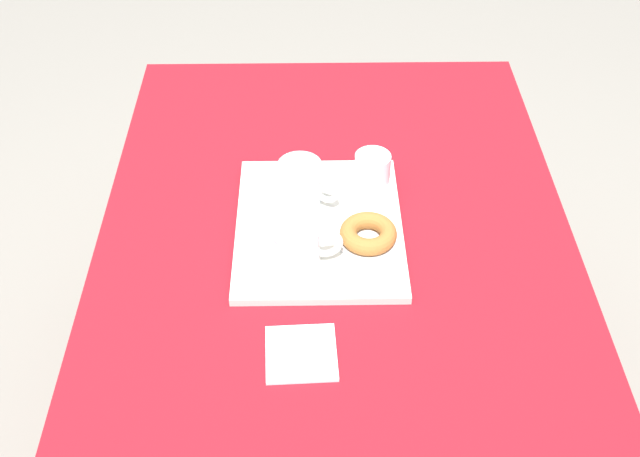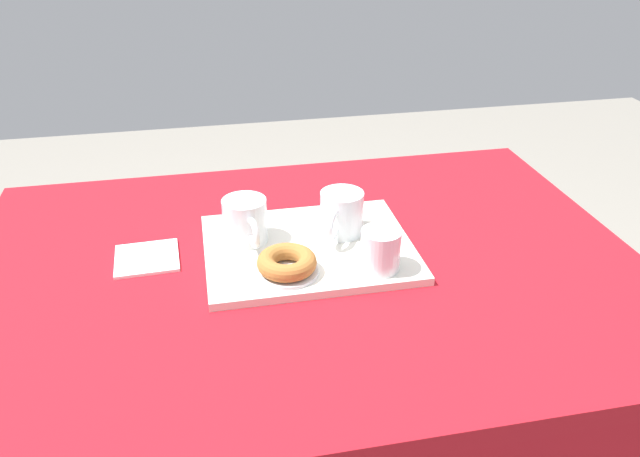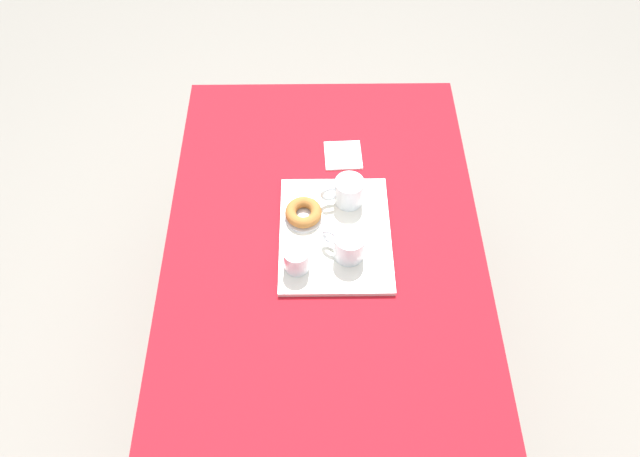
{
  "view_description": "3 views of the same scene",
  "coord_description": "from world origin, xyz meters",
  "px_view_note": "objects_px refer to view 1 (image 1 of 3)",
  "views": [
    {
      "loc": [
        1.14,
        -0.05,
        1.82
      ],
      "look_at": [
        0.01,
        -0.03,
        0.8
      ],
      "focal_mm": 44.28,
      "sensor_mm": 36.0,
      "label": 1
    },
    {
      "loc": [
        0.18,
        1.01,
        1.42
      ],
      "look_at": [
        -0.03,
        -0.03,
        0.83
      ],
      "focal_mm": 35.43,
      "sensor_mm": 36.0,
      "label": 2
    },
    {
      "loc": [
        -0.94,
        0.02,
        2.17
      ],
      "look_at": [
        0.0,
        0.01,
        0.79
      ],
      "focal_mm": 32.03,
      "sensor_mm": 36.0,
      "label": 3
    }
  ],
  "objects_px": {
    "paper_napkin": "(301,353)",
    "donut_plate_left": "(368,241)",
    "serving_tray": "(319,226)",
    "sugar_donut_left": "(368,234)",
    "tea_mug_left": "(297,250)",
    "tea_mug_right": "(301,183)",
    "water_glass_near": "(372,173)",
    "dining_table": "(335,270)"
  },
  "relations": [
    {
      "from": "donut_plate_left",
      "to": "paper_napkin",
      "type": "distance_m",
      "value": 0.28
    },
    {
      "from": "tea_mug_right",
      "to": "water_glass_near",
      "type": "relative_size",
      "value": 1.57
    },
    {
      "from": "tea_mug_left",
      "to": "donut_plate_left",
      "type": "bearing_deg",
      "value": 114.44
    },
    {
      "from": "serving_tray",
      "to": "paper_napkin",
      "type": "bearing_deg",
      "value": -6.28
    },
    {
      "from": "serving_tray",
      "to": "sugar_donut_left",
      "type": "height_order",
      "value": "sugar_donut_left"
    },
    {
      "from": "tea_mug_left",
      "to": "water_glass_near",
      "type": "xyz_separation_m",
      "value": [
        -0.23,
        0.15,
        -0.01
      ]
    },
    {
      "from": "sugar_donut_left",
      "to": "dining_table",
      "type": "bearing_deg",
      "value": -127.92
    },
    {
      "from": "donut_plate_left",
      "to": "paper_napkin",
      "type": "relative_size",
      "value": 0.96
    },
    {
      "from": "dining_table",
      "to": "water_glass_near",
      "type": "bearing_deg",
      "value": 147.9
    },
    {
      "from": "dining_table",
      "to": "serving_tray",
      "type": "xyz_separation_m",
      "value": [
        -0.01,
        -0.03,
        0.11
      ]
    },
    {
      "from": "tea_mug_right",
      "to": "donut_plate_left",
      "type": "bearing_deg",
      "value": 44.21
    },
    {
      "from": "dining_table",
      "to": "sugar_donut_left",
      "type": "bearing_deg",
      "value": 52.08
    },
    {
      "from": "serving_tray",
      "to": "sugar_donut_left",
      "type": "bearing_deg",
      "value": 58.56
    },
    {
      "from": "dining_table",
      "to": "donut_plate_left",
      "type": "xyz_separation_m",
      "value": [
        0.05,
        0.06,
        0.12
      ]
    },
    {
      "from": "dining_table",
      "to": "paper_napkin",
      "type": "relative_size",
      "value": 10.75
    },
    {
      "from": "tea_mug_right",
      "to": "paper_napkin",
      "type": "relative_size",
      "value": 1.02
    },
    {
      "from": "serving_tray",
      "to": "sugar_donut_left",
      "type": "xyz_separation_m",
      "value": [
        0.06,
        0.09,
        0.03
      ]
    },
    {
      "from": "paper_napkin",
      "to": "tea_mug_right",
      "type": "bearing_deg",
      "value": -179.93
    },
    {
      "from": "serving_tray",
      "to": "paper_napkin",
      "type": "xyz_separation_m",
      "value": [
        0.31,
        -0.03,
        -0.01
      ]
    },
    {
      "from": "dining_table",
      "to": "serving_tray",
      "type": "bearing_deg",
      "value": -107.04
    },
    {
      "from": "paper_napkin",
      "to": "donut_plate_left",
      "type": "bearing_deg",
      "value": 153.62
    },
    {
      "from": "water_glass_near",
      "to": "paper_napkin",
      "type": "bearing_deg",
      "value": -18.76
    },
    {
      "from": "sugar_donut_left",
      "to": "tea_mug_right",
      "type": "bearing_deg",
      "value": -135.79
    },
    {
      "from": "serving_tray",
      "to": "water_glass_near",
      "type": "distance_m",
      "value": 0.16
    },
    {
      "from": "paper_napkin",
      "to": "sugar_donut_left",
      "type": "bearing_deg",
      "value": 153.62
    },
    {
      "from": "serving_tray",
      "to": "tea_mug_right",
      "type": "bearing_deg",
      "value": -154.88
    },
    {
      "from": "dining_table",
      "to": "paper_napkin",
      "type": "distance_m",
      "value": 0.33
    },
    {
      "from": "dining_table",
      "to": "water_glass_near",
      "type": "distance_m",
      "value": 0.21
    },
    {
      "from": "water_glass_near",
      "to": "donut_plate_left",
      "type": "xyz_separation_m",
      "value": [
        0.17,
        -0.02,
        -0.03
      ]
    },
    {
      "from": "dining_table",
      "to": "sugar_donut_left",
      "type": "height_order",
      "value": "sugar_donut_left"
    },
    {
      "from": "tea_mug_left",
      "to": "sugar_donut_left",
      "type": "relative_size",
      "value": 1.2
    },
    {
      "from": "serving_tray",
      "to": "tea_mug_right",
      "type": "height_order",
      "value": "tea_mug_right"
    },
    {
      "from": "paper_napkin",
      "to": "tea_mug_left",
      "type": "bearing_deg",
      "value": -177.95
    },
    {
      "from": "tea_mug_right",
      "to": "paper_napkin",
      "type": "xyz_separation_m",
      "value": [
        0.38,
        0.0,
        -0.05
      ]
    },
    {
      "from": "donut_plate_left",
      "to": "tea_mug_right",
      "type": "bearing_deg",
      "value": -135.79
    },
    {
      "from": "serving_tray",
      "to": "paper_napkin",
      "type": "distance_m",
      "value": 0.31
    },
    {
      "from": "tea_mug_right",
      "to": "water_glass_near",
      "type": "xyz_separation_m",
      "value": [
        -0.04,
        0.14,
        -0.01
      ]
    },
    {
      "from": "tea_mug_left",
      "to": "sugar_donut_left",
      "type": "distance_m",
      "value": 0.15
    },
    {
      "from": "serving_tray",
      "to": "tea_mug_right",
      "type": "relative_size",
      "value": 3.28
    },
    {
      "from": "tea_mug_left",
      "to": "tea_mug_right",
      "type": "xyz_separation_m",
      "value": [
        -0.19,
        0.01,
        0.0
      ]
    },
    {
      "from": "sugar_donut_left",
      "to": "paper_napkin",
      "type": "bearing_deg",
      "value": -26.38
    },
    {
      "from": "dining_table",
      "to": "serving_tray",
      "type": "distance_m",
      "value": 0.12
    }
  ]
}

